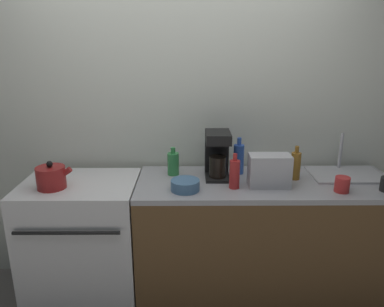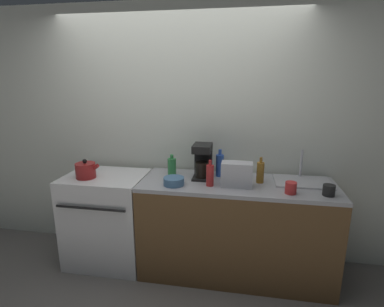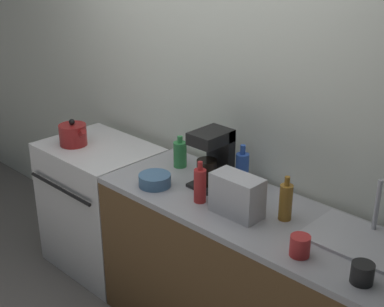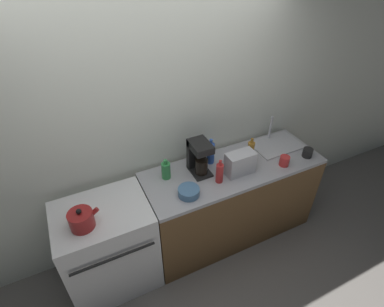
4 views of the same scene
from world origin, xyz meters
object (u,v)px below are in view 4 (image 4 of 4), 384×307
at_px(bottle_red, 220,173).
at_px(bowl, 189,192).
at_px(cup_black, 308,153).
at_px(cup_red, 284,161).
at_px(bottle_blue, 211,153).
at_px(toaster, 240,163).
at_px(coffee_maker, 199,156).
at_px(stove, 109,246).
at_px(bottle_green, 166,170).
at_px(bottle_amber, 251,150).
at_px(kettle, 82,220).

xyz_separation_m(bottle_red, bowl, (-0.32, -0.04, -0.06)).
distance_m(cup_black, bowl, 1.31).
height_order(cup_red, bowl, cup_red).
height_order(bottle_red, bottle_blue, bottle_blue).
relative_size(toaster, coffee_maker, 0.82).
height_order(toaster, bottle_blue, bottle_blue).
height_order(cup_black, cup_red, cup_red).
bearing_deg(coffee_maker, stove, -173.00).
height_order(bottle_green, bottle_amber, bottle_amber).
bearing_deg(coffee_maker, bottle_red, -65.84).
bearing_deg(toaster, cup_black, -6.74).
bearing_deg(kettle, bottle_red, -0.37).
bearing_deg(bottle_amber, cup_red, -43.69).
height_order(bottle_amber, cup_black, bottle_amber).
bearing_deg(cup_black, bowl, 179.03).
distance_m(coffee_maker, cup_red, 0.85).
xyz_separation_m(toaster, cup_black, (0.76, -0.09, -0.06)).
height_order(stove, bowl, bowl).
relative_size(stove, kettle, 3.95).
height_order(toaster, bowl, toaster).
distance_m(bottle_amber, cup_red, 0.34).
xyz_separation_m(stove, kettle, (-0.14, -0.09, 0.53)).
bearing_deg(cup_red, bottle_blue, 150.57).
bearing_deg(stove, toaster, -3.17).
distance_m(bottle_amber, cup_black, 0.59).
bearing_deg(bottle_amber, bottle_red, -160.07).
bearing_deg(bottle_green, toaster, -19.57).
distance_m(stove, cup_red, 1.83).
height_order(toaster, cup_red, toaster).
bearing_deg(bowl, toaster, 6.85).
height_order(stove, bottle_amber, bottle_amber).
bearing_deg(cup_black, cup_red, -178.34).
relative_size(kettle, bottle_green, 1.17).
xyz_separation_m(stove, bottle_red, (1.06, -0.10, 0.56)).
height_order(coffee_maker, cup_black, coffee_maker).
relative_size(coffee_maker, bottle_amber, 1.39).
relative_size(kettle, coffee_maker, 0.71).
height_order(stove, cup_black, cup_black).
bearing_deg(cup_black, bottle_amber, 157.80).
height_order(stove, kettle, kettle).
xyz_separation_m(bottle_green, bottle_blue, (0.48, 0.02, 0.03)).
xyz_separation_m(bottle_red, bottle_blue, (0.06, 0.28, 0.01)).
distance_m(toaster, cup_black, 0.76).
distance_m(bottle_red, bowl, 0.33).
bearing_deg(bottle_amber, stove, -177.68).
bearing_deg(bottle_amber, toaster, -147.87).
bearing_deg(bowl, bottle_green, 106.75).
bearing_deg(stove, cup_black, -4.49).
xyz_separation_m(bottle_amber, cup_red, (0.24, -0.23, -0.05)).
height_order(kettle, bottle_green, bottle_green).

